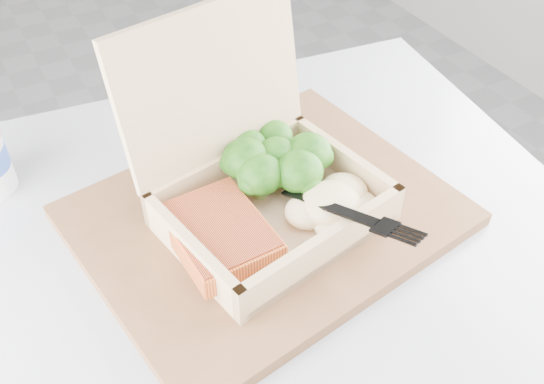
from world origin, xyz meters
TOP-DOWN VIEW (x-y plane):
  - cafe_table at (0.56, -0.63)m, footprint 0.79×0.79m
  - serving_tray at (0.58, -0.57)m, footprint 0.42×0.35m
  - takeout_container at (0.58, -0.56)m, footprint 0.24×0.23m
  - salmon_fillet at (0.52, -0.60)m, footprint 0.09×0.12m
  - broccoli_pile at (0.61, -0.54)m, footprint 0.12×0.12m
  - mashed_potatoes at (0.63, -0.62)m, footprint 0.10×0.09m
  - plastic_fork at (0.61, -0.61)m, footprint 0.07×0.17m
  - receipt at (0.64, -0.37)m, footprint 0.14×0.16m

SIDE VIEW (x-z plane):
  - cafe_table at x=0.56m, z-range 0.17..0.87m
  - receipt at x=0.64m, z-range 0.70..0.70m
  - serving_tray at x=0.58m, z-range 0.70..0.71m
  - salmon_fillet at x=0.52m, z-range 0.72..0.75m
  - mashed_potatoes at x=0.63m, z-range 0.72..0.76m
  - broccoli_pile at x=0.61m, z-range 0.72..0.77m
  - plastic_fork at x=0.61m, z-range 0.74..0.77m
  - takeout_container at x=0.58m, z-range 0.66..0.86m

